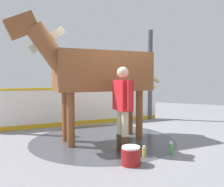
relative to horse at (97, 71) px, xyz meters
name	(u,v)px	position (x,y,z in m)	size (l,w,h in m)	color
ground_plane	(113,139)	(-0.25, -0.32, -1.55)	(16.00, 16.00, 0.02)	gray
wet_patch	(103,140)	(-0.09, -0.10, -1.54)	(3.23, 3.23, 0.00)	#42444C
barrier_wall	(80,107)	(1.28, -1.33, -1.03)	(3.56, 3.95, 1.12)	white
roof_post_far	(150,75)	(-0.33, -3.10, -0.06)	(0.16, 0.16, 2.96)	#4C4C51
horse	(97,71)	(0.00, 0.00, 0.00)	(2.48, 2.73, 2.67)	brown
handler	(123,104)	(-0.81, 0.51, -0.62)	(0.50, 0.48, 1.61)	#47331E
wash_bucket	(131,156)	(-1.18, 1.07, -1.39)	(0.32, 0.32, 0.30)	maroon
bottle_shampoo	(144,152)	(-1.26, 0.62, -1.45)	(0.07, 0.07, 0.20)	#D8CC4C
bottle_spray	(171,148)	(-1.67, 0.29, -1.43)	(0.07, 0.07, 0.24)	#4CA559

